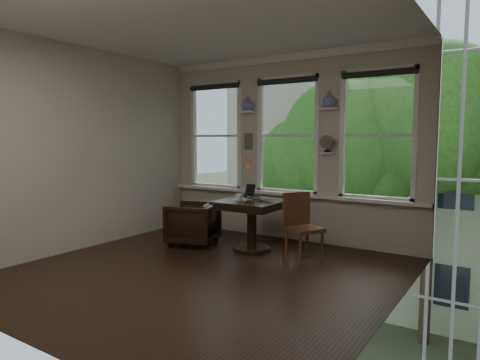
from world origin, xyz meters
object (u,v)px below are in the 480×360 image
Objects in this scene: side_chair_right at (304,228)px; mug at (239,197)px; laptop at (261,200)px; armchair_left at (193,224)px; table at (252,226)px.

mug is at bearing 122.22° from side_chair_right.
laptop is 0.32m from mug.
mug is at bearing 74.63° from armchair_left.
armchair_left is (-0.96, -0.19, -0.05)m from table.
laptop is 3.36× the size of mug.
side_chair_right reaches higher than mug.
table is at bearing 112.89° from side_chair_right.
table is 0.98m from armchair_left.
side_chair_right is at bearing 9.13° from laptop.
side_chair_right is 2.50× the size of laptop.
side_chair_right is 8.42× the size of mug.
armchair_left is 1.21m from laptop.
laptop is at bearing 82.43° from armchair_left.
armchair_left is at bearing -168.85° from table.
mug reaches higher than table.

